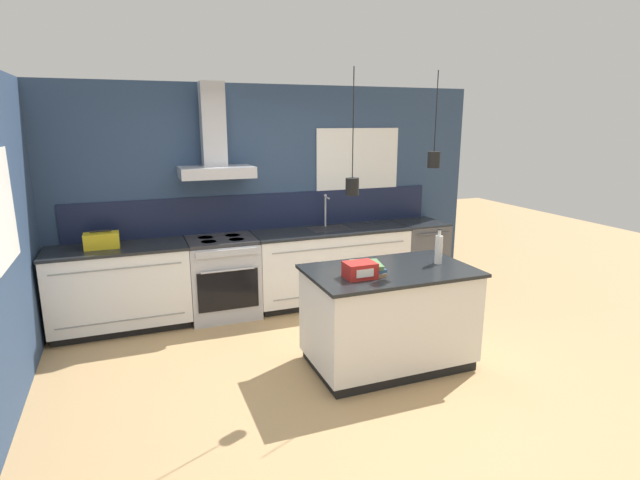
{
  "coord_description": "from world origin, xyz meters",
  "views": [
    {
      "loc": [
        -1.49,
        -3.76,
        2.19
      ],
      "look_at": [
        0.22,
        0.67,
        1.05
      ],
      "focal_mm": 28.0,
      "sensor_mm": 36.0,
      "label": 1
    }
  ],
  "objects_px": {
    "oven_range": "(223,277)",
    "book_stack": "(367,268)",
    "red_supply_box": "(360,270)",
    "dishwasher": "(418,256)",
    "yellow_toolbox": "(102,240)",
    "bottle_on_island": "(439,249)"
  },
  "relations": [
    {
      "from": "oven_range",
      "to": "book_stack",
      "type": "xyz_separation_m",
      "value": [
        0.93,
        -1.78,
        0.51
      ]
    },
    {
      "from": "book_stack",
      "to": "red_supply_box",
      "type": "bearing_deg",
      "value": -144.46
    },
    {
      "from": "dishwasher",
      "to": "yellow_toolbox",
      "type": "distance_m",
      "value": 3.83
    },
    {
      "from": "oven_range",
      "to": "bottle_on_island",
      "type": "xyz_separation_m",
      "value": [
        1.68,
        -1.72,
        0.59
      ]
    },
    {
      "from": "red_supply_box",
      "to": "bottle_on_island",
      "type": "bearing_deg",
      "value": 8.63
    },
    {
      "from": "bottle_on_island",
      "to": "yellow_toolbox",
      "type": "height_order",
      "value": "bottle_on_island"
    },
    {
      "from": "book_stack",
      "to": "yellow_toolbox",
      "type": "relative_size",
      "value": 1.04
    },
    {
      "from": "oven_range",
      "to": "red_supply_box",
      "type": "distance_m",
      "value": 2.1
    },
    {
      "from": "oven_range",
      "to": "bottle_on_island",
      "type": "relative_size",
      "value": 2.78
    },
    {
      "from": "oven_range",
      "to": "book_stack",
      "type": "relative_size",
      "value": 2.57
    },
    {
      "from": "bottle_on_island",
      "to": "oven_range",
      "type": "bearing_deg",
      "value": 134.32
    },
    {
      "from": "bottle_on_island",
      "to": "red_supply_box",
      "type": "distance_m",
      "value": 0.87
    },
    {
      "from": "bottle_on_island",
      "to": "book_stack",
      "type": "bearing_deg",
      "value": -175.67
    },
    {
      "from": "oven_range",
      "to": "bottle_on_island",
      "type": "height_order",
      "value": "bottle_on_island"
    },
    {
      "from": "book_stack",
      "to": "yellow_toolbox",
      "type": "bearing_deg",
      "value": 140.28
    },
    {
      "from": "dishwasher",
      "to": "yellow_toolbox",
      "type": "relative_size",
      "value": 2.68
    },
    {
      "from": "bottle_on_island",
      "to": "book_stack",
      "type": "relative_size",
      "value": 0.92
    },
    {
      "from": "oven_range",
      "to": "dishwasher",
      "type": "height_order",
      "value": "same"
    },
    {
      "from": "book_stack",
      "to": "yellow_toolbox",
      "type": "distance_m",
      "value": 2.79
    },
    {
      "from": "yellow_toolbox",
      "to": "red_supply_box",
      "type": "bearing_deg",
      "value": -42.24
    },
    {
      "from": "oven_range",
      "to": "book_stack",
      "type": "distance_m",
      "value": 2.07
    },
    {
      "from": "red_supply_box",
      "to": "yellow_toolbox",
      "type": "distance_m",
      "value": 2.76
    }
  ]
}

